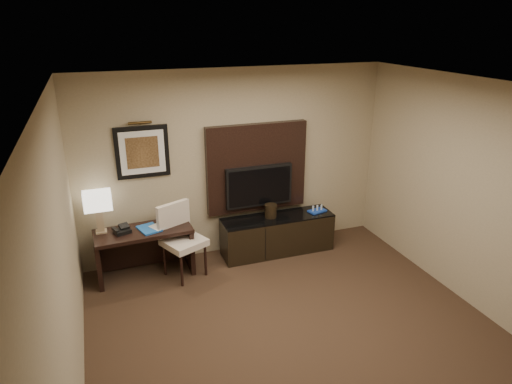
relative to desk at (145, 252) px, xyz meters
name	(u,v)px	position (x,y,z in m)	size (l,w,h in m)	color
floor	(308,350)	(1.42, -2.15, -0.34)	(4.50, 5.00, 0.01)	#332217
ceiling	(321,94)	(1.42, -2.15, 2.36)	(4.50, 5.00, 0.01)	silver
wall_back	(236,163)	(1.42, 0.35, 1.01)	(4.50, 0.01, 2.70)	tan
wall_left	(62,278)	(-0.83, -2.15, 1.01)	(0.01, 5.00, 2.70)	tan
wall_right	(495,205)	(3.67, -2.15, 1.01)	(0.01, 5.00, 2.70)	tan
desk	(145,252)	(0.00, 0.00, 0.00)	(1.27, 0.54, 0.68)	black
credenza	(277,234)	(1.94, 0.00, -0.05)	(1.67, 0.46, 0.57)	black
tv_wall_panel	(257,168)	(1.72, 0.29, 0.93)	(1.50, 0.12, 1.30)	black
tv	(259,186)	(1.72, 0.19, 0.68)	(1.00, 0.08, 0.60)	black
artwork	(142,152)	(0.12, 0.33, 1.31)	(0.70, 0.04, 0.70)	black
picture_light	(140,123)	(0.12, 0.29, 1.71)	(0.04, 0.04, 0.30)	#412F15
desk_chair	(184,241)	(0.50, -0.20, 0.17)	(0.49, 0.57, 1.03)	beige
table_lamp	(99,214)	(-0.52, 0.12, 0.60)	(0.32, 0.18, 0.51)	tan
desk_phone	(122,229)	(-0.26, 0.00, 0.39)	(0.19, 0.18, 0.10)	black
blue_folder	(149,229)	(0.08, -0.02, 0.35)	(0.24, 0.33, 0.02)	#1B59B1
book	(152,223)	(0.12, -0.06, 0.45)	(0.17, 0.02, 0.23)	#B9AD92
ice_bucket	(271,211)	(1.84, 0.03, 0.33)	(0.18, 0.18, 0.20)	black
minibar_tray	(317,209)	(2.58, -0.02, 0.28)	(0.27, 0.16, 0.10)	#1B43B3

